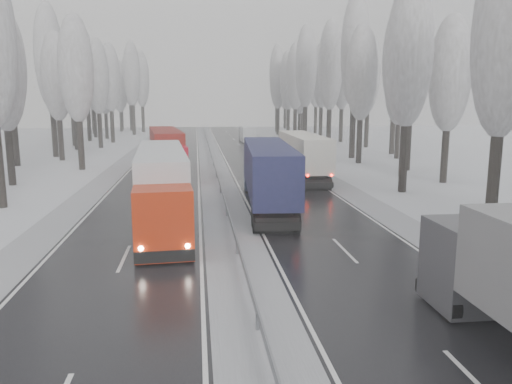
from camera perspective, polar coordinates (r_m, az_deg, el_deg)
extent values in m
cube|color=black|center=(41.92, 2.99, 0.50)|extent=(7.50, 200.00, 0.03)
cube|color=black|center=(41.46, -11.47, 0.20)|extent=(7.50, 200.00, 0.03)
cube|color=#ABADB3|center=(41.36, -4.20, 0.36)|extent=(3.00, 200.00, 0.04)
cube|color=#ABADB3|center=(43.03, 9.50, 0.64)|extent=(2.40, 200.00, 0.04)
cube|color=#ABADB3|center=(42.16, -18.18, 0.06)|extent=(2.40, 200.00, 0.04)
cube|color=slate|center=(41.26, -4.21, 1.16)|extent=(0.06, 200.00, 0.32)
cube|color=slate|center=(39.34, -4.07, 0.26)|extent=(0.12, 0.12, 0.60)
cube|color=slate|center=(71.05, -5.33, 4.77)|extent=(0.12, 0.12, 0.60)
cylinder|color=black|center=(31.58, 25.51, 1.37)|extent=(0.68, 0.68, 5.60)
ellipsoid|color=gray|center=(31.48, 26.69, 15.90)|extent=(3.60, 3.60, 11.45)
cylinder|color=black|center=(41.33, 16.52, 3.86)|extent=(0.68, 0.68, 5.62)
ellipsoid|color=gray|center=(41.26, 17.11, 15.01)|extent=(3.60, 3.60, 11.48)
cylinder|color=black|center=(47.32, 20.75, 3.98)|extent=(0.64, 0.64, 4.94)
ellipsoid|color=gray|center=(47.14, 21.31, 12.53)|extent=(3.60, 3.60, 10.09)
cylinder|color=black|center=(50.11, 16.44, 4.77)|extent=(0.66, 0.66, 5.32)
ellipsoid|color=gray|center=(50.00, 16.89, 13.47)|extent=(3.60, 3.60, 10.88)
cylinder|color=black|center=(54.61, 16.98, 5.69)|extent=(0.72, 0.72, 6.31)
ellipsoid|color=gray|center=(54.69, 17.49, 15.14)|extent=(3.60, 3.60, 12.90)
cylinder|color=black|center=(59.53, 11.72, 5.83)|extent=(0.67, 0.67, 5.38)
ellipsoid|color=gray|center=(59.44, 11.99, 13.22)|extent=(3.60, 3.60, 10.98)
cylinder|color=black|center=(65.49, 15.84, 5.70)|extent=(0.62, 0.62, 4.59)
ellipsoid|color=gray|center=(65.33, 16.13, 11.45)|extent=(3.60, 3.60, 9.39)
cylinder|color=black|center=(64.88, 10.97, 6.91)|extent=(0.76, 0.76, 6.95)
ellipsoid|color=gray|center=(65.07, 11.28, 15.66)|extent=(3.60, 3.60, 14.19)
cylinder|color=black|center=(71.00, 15.34, 6.87)|extent=(0.74, 0.74, 6.59)
ellipsoid|color=gray|center=(71.11, 15.71, 14.46)|extent=(3.60, 3.60, 13.46)
cylinder|color=black|center=(74.63, 8.32, 7.19)|extent=(0.72, 0.72, 6.37)
ellipsoid|color=gray|center=(74.69, 8.50, 14.18)|extent=(3.60, 3.60, 13.01)
cylinder|color=black|center=(80.57, 12.52, 7.14)|extent=(0.70, 0.70, 5.97)
ellipsoid|color=gray|center=(80.57, 12.77, 13.21)|extent=(3.60, 3.60, 12.20)
cylinder|color=black|center=(84.70, 5.62, 7.72)|extent=(0.74, 0.74, 6.65)
ellipsoid|color=gray|center=(84.80, 5.74, 14.14)|extent=(3.60, 3.60, 13.59)
cylinder|color=black|center=(90.42, 9.68, 7.62)|extent=(0.71, 0.71, 6.14)
ellipsoid|color=gray|center=(90.44, 9.86, 13.18)|extent=(3.60, 3.60, 12.54)
cylinder|color=black|center=(94.29, 4.48, 7.82)|extent=(0.71, 0.71, 6.05)
ellipsoid|color=gray|center=(94.31, 4.55, 13.08)|extent=(3.60, 3.60, 12.37)
cylinder|color=black|center=(99.49, 7.40, 7.97)|extent=(0.72, 0.72, 6.30)
ellipsoid|color=gray|center=(99.53, 7.53, 13.15)|extent=(3.60, 3.60, 12.87)
cylinder|color=black|center=(101.68, 3.68, 7.96)|extent=(0.70, 0.70, 5.88)
ellipsoid|color=gray|center=(101.67, 3.74, 12.69)|extent=(3.60, 3.60, 12.00)
cylinder|color=black|center=(106.22, 4.97, 7.77)|extent=(0.64, 0.64, 4.86)
ellipsoid|color=gray|center=(106.14, 5.03, 11.52)|extent=(3.60, 3.60, 9.92)
cylinder|color=black|center=(108.51, 2.53, 8.15)|extent=(0.70, 0.70, 5.98)
ellipsoid|color=gray|center=(108.52, 2.56, 12.66)|extent=(3.60, 3.60, 12.21)
cylinder|color=black|center=(114.26, 6.81, 8.25)|extent=(0.71, 0.71, 6.19)
ellipsoid|color=gray|center=(114.28, 6.91, 12.69)|extent=(3.60, 3.60, 12.64)
cylinder|color=black|center=(118.42, 2.38, 8.55)|extent=(0.75, 0.75, 6.86)
ellipsoid|color=gray|center=(118.51, 2.42, 13.29)|extent=(3.60, 3.60, 14.01)
cylinder|color=black|center=(123.66, 5.31, 8.29)|extent=(0.68, 0.68, 5.55)
ellipsoid|color=gray|center=(123.63, 5.37, 11.96)|extent=(3.60, 3.60, 11.33)
cylinder|color=black|center=(129.13, 2.38, 8.53)|extent=(0.71, 0.71, 6.09)
ellipsoid|color=gray|center=(129.14, 2.41, 12.40)|extent=(3.60, 3.60, 12.45)
cylinder|color=black|center=(133.55, 3.31, 8.46)|extent=(0.67, 0.67, 5.49)
ellipsoid|color=gray|center=(133.52, 3.34, 11.82)|extent=(3.60, 3.60, 11.21)
cylinder|color=black|center=(47.87, -26.28, 3.70)|extent=(0.65, 0.65, 5.03)
ellipsoid|color=gray|center=(47.70, -26.99, 12.30)|extent=(3.60, 3.60, 10.28)
cylinder|color=black|center=(55.93, -19.40, 5.21)|extent=(0.67, 0.67, 5.44)
ellipsoid|color=gray|center=(55.85, -19.89, 13.16)|extent=(3.60, 3.60, 11.11)
cylinder|color=black|center=(61.91, -25.79, 5.34)|extent=(0.69, 0.69, 5.72)
ellipsoid|color=gray|center=(61.88, -26.40, 12.89)|extent=(3.60, 3.60, 11.69)
cylinder|color=black|center=(65.66, -21.41, 5.67)|extent=(0.66, 0.66, 5.23)
ellipsoid|color=gray|center=(65.57, -21.85, 12.18)|extent=(3.60, 3.60, 10.68)
cylinder|color=black|center=(69.94, -22.06, 6.44)|extent=(0.74, 0.74, 6.60)
ellipsoid|color=gray|center=(70.05, -22.60, 14.15)|extent=(3.60, 3.60, 13.49)
cylinder|color=black|center=(74.99, -19.51, 6.26)|extent=(0.65, 0.65, 5.16)
ellipsoid|color=gray|center=(74.90, -19.85, 11.89)|extent=(3.60, 3.60, 10.54)
cylinder|color=black|center=(79.17, -19.88, 6.66)|extent=(0.69, 0.69, 5.79)
ellipsoid|color=gray|center=(79.15, -20.26, 12.64)|extent=(3.60, 3.60, 11.84)
cylinder|color=black|center=(81.27, -17.39, 6.83)|extent=(0.68, 0.68, 5.64)
ellipsoid|color=gray|center=(81.24, -17.71, 12.51)|extent=(3.60, 3.60, 11.53)
cylinder|color=black|center=(86.15, -20.12, 7.15)|extent=(0.73, 0.73, 6.56)
ellipsoid|color=gray|center=(86.24, -20.52, 13.37)|extent=(3.60, 3.60, 13.40)
cylinder|color=black|center=(91.15, -16.10, 7.28)|extent=(0.69, 0.69, 5.79)
ellipsoid|color=gray|center=(91.13, -16.36, 12.48)|extent=(3.60, 3.60, 11.84)
cylinder|color=black|center=(95.92, -18.56, 7.54)|extent=(0.74, 0.74, 6.65)
ellipsoid|color=gray|center=(96.00, -18.89, 13.20)|extent=(3.60, 3.60, 13.58)
cylinder|color=black|center=(100.80, -16.72, 7.31)|extent=(0.65, 0.65, 5.12)
ellipsoid|color=gray|center=(100.73, -16.94, 11.47)|extent=(3.60, 3.60, 10.46)
cylinder|color=black|center=(105.23, -17.92, 7.56)|extent=(0.69, 0.69, 5.84)
ellipsoid|color=gray|center=(105.22, -18.18, 12.09)|extent=(3.60, 3.60, 11.92)
cylinder|color=black|center=(110.88, -13.81, 8.09)|extent=(0.74, 0.74, 6.67)
ellipsoid|color=gray|center=(110.96, -14.03, 13.01)|extent=(3.60, 3.60, 13.63)
cylinder|color=black|center=(116.27, -18.08, 7.89)|extent=(0.72, 0.72, 6.31)
ellipsoid|color=gray|center=(116.30, -18.33, 12.32)|extent=(3.60, 3.60, 12.88)
cylinder|color=black|center=(120.10, -12.78, 8.20)|extent=(0.72, 0.72, 6.29)
ellipsoid|color=gray|center=(120.14, -12.96, 12.48)|extent=(3.60, 3.60, 12.84)
cylinder|color=black|center=(124.78, -15.17, 7.84)|extent=(0.64, 0.64, 4.86)
ellipsoid|color=gray|center=(124.71, -15.32, 11.02)|extent=(3.60, 3.60, 9.92)
cylinder|color=black|center=(127.04, -14.08, 8.33)|extent=(0.74, 0.74, 6.63)
ellipsoid|color=gray|center=(127.10, -14.27, 12.59)|extent=(3.60, 3.60, 13.54)
cylinder|color=black|center=(131.38, -15.06, 8.16)|extent=(0.69, 0.69, 5.79)
ellipsoid|color=gray|center=(131.37, -15.23, 11.76)|extent=(3.60, 3.60, 11.82)
cube|color=#444448|center=(18.83, 23.25, -7.65)|extent=(2.49, 2.58, 2.98)
cube|color=black|center=(19.68, 21.60, -4.66)|extent=(2.29, 0.10, 0.99)
cube|color=black|center=(20.31, 21.11, -9.75)|extent=(2.48, 0.15, 0.50)
cylinder|color=black|center=(18.07, 21.33, -12.06)|extent=(0.35, 1.03, 1.03)
cylinder|color=black|center=(19.10, 26.97, -11.26)|extent=(0.35, 1.03, 1.03)
sphere|color=white|center=(19.80, 18.70, -8.90)|extent=(0.22, 0.22, 0.22)
sphere|color=white|center=(20.66, 23.49, -8.41)|extent=(0.22, 0.22, 0.22)
cube|color=#1B2545|center=(41.01, 0.49, 2.77)|extent=(2.84, 2.94, 3.21)
cube|color=black|center=(42.24, 0.38, 4.02)|extent=(2.46, 0.26, 1.07)
cube|color=black|center=(42.62, 0.37, 1.32)|extent=(2.68, 0.33, 0.53)
cube|color=#15183A|center=(32.61, 1.43, 2.79)|extent=(3.61, 14.04, 2.99)
cube|color=black|center=(26.20, 2.62, -4.24)|extent=(2.46, 0.28, 0.48)
cube|color=black|center=(29.20, 2.01, -2.27)|extent=(2.72, 6.02, 0.48)
cube|color=black|center=(26.82, 2.49, -4.36)|extent=(2.46, 0.22, 0.64)
cylinder|color=black|center=(40.28, -1.02, 0.89)|extent=(0.44, 1.13, 1.11)
cylinder|color=black|center=(40.43, 2.16, 0.92)|extent=(0.44, 1.13, 1.11)
cylinder|color=black|center=(28.76, -0.15, -2.96)|extent=(0.44, 1.13, 1.11)
cylinder|color=black|center=(28.96, 4.30, -2.90)|extent=(0.44, 1.13, 1.11)
cylinder|color=black|center=(27.41, 0.00, -3.63)|extent=(0.44, 1.13, 1.11)
cylinder|color=black|center=(27.62, 4.67, -3.56)|extent=(0.44, 1.13, 1.11)
sphere|color=#FF0C05|center=(25.84, 0.41, -2.48)|extent=(0.21, 0.21, 0.21)
sphere|color=#FF0C05|center=(26.05, 4.88, -2.42)|extent=(0.21, 0.21, 0.21)
sphere|color=white|center=(42.53, -1.00, 1.88)|extent=(0.24, 0.24, 0.24)
sphere|color=white|center=(42.66, 1.73, 1.90)|extent=(0.24, 0.24, 0.24)
cube|color=#9E9C8C|center=(53.92, 3.73, 4.49)|extent=(2.57, 2.67, 3.05)
cube|color=black|center=(55.10, 3.52, 5.36)|extent=(2.34, 0.13, 1.02)
cube|color=black|center=(55.40, 3.48, 3.38)|extent=(2.54, 0.18, 0.51)
cube|color=beige|center=(46.07, 5.43, 4.79)|extent=(2.75, 13.23, 2.84)
cube|color=black|center=(39.92, 7.27, 0.73)|extent=(2.34, 0.15, 0.46)
cube|color=black|center=(42.77, 6.35, 1.67)|extent=(2.30, 5.61, 0.46)
cube|color=black|center=(40.49, 7.08, 0.58)|extent=(2.34, 0.09, 0.61)
cylinder|color=black|center=(53.09, 2.73, 3.16)|extent=(0.37, 1.06, 1.06)
cylinder|color=black|center=(53.45, 5.00, 3.18)|extent=(0.37, 1.06, 1.06)
cylinder|color=black|center=(42.19, 5.05, 1.25)|extent=(0.37, 1.06, 1.06)
cylinder|color=black|center=(42.66, 7.86, 1.29)|extent=(0.37, 1.06, 1.06)
cylinder|color=black|center=(40.92, 5.41, 0.96)|extent=(0.37, 1.06, 1.06)
cylinder|color=black|center=(41.39, 8.30, 1.00)|extent=(0.37, 1.06, 1.06)
sphere|color=#FF0C05|center=(39.51, 5.96, 1.85)|extent=(0.20, 0.20, 0.20)
sphere|color=#FF0C05|center=(39.96, 8.67, 1.88)|extent=(0.20, 0.20, 0.20)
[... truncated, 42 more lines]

